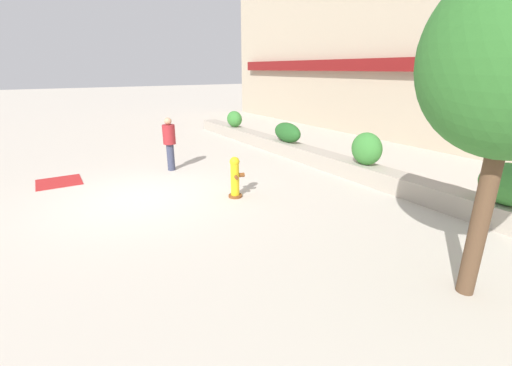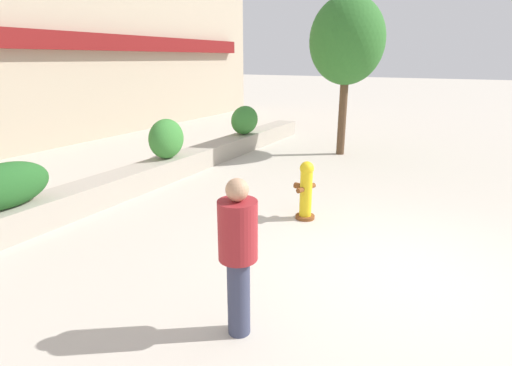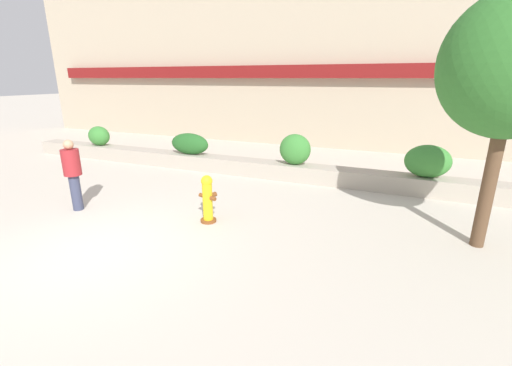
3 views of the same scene
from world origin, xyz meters
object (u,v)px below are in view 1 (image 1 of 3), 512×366
Objects in this scene: hedge_bush_0 at (234,119)px; hedge_bush_1 at (287,132)px; hedge_bush_3 at (509,185)px; pedestrian at (169,141)px; fire_hydrant at (235,177)px; hedge_bush_2 at (367,149)px.

hedge_bush_0 is 4.26m from hedge_bush_1.
pedestrian is (-7.85, -4.53, 0.04)m from hedge_bush_3.
hedge_bush_1 reaches higher than fire_hydrant.
hedge_bush_3 is 0.68× the size of pedestrian.
pedestrian is (3.97, -4.53, 0.11)m from hedge_bush_0.
hedge_bush_1 is 7.56m from hedge_bush_3.
hedge_bush_1 is 4.98m from fire_hydrant.
hedge_bush_2 reaches higher than hedge_bush_0.
hedge_bush_0 is at bearing 180.00° from hedge_bush_3.
hedge_bush_0 is at bearing 180.00° from hedge_bush_1.
pedestrian reaches higher than fire_hydrant.
hedge_bush_3 reaches higher than fire_hydrant.
hedge_bush_2 is at bearing 47.61° from pedestrian.
hedge_bush_2 is at bearing 180.00° from hedge_bush_3.
pedestrian is at bearing -132.39° from hedge_bush_2.
hedge_bush_1 is at bearing 127.63° from fire_hydrant.
pedestrian reaches higher than hedge_bush_3.
pedestrian is at bearing -150.00° from hedge_bush_3.
hedge_bush_2 is 3.71m from hedge_bush_3.
hedge_bush_2 is 0.83× the size of hedge_bush_3.
hedge_bush_2 is at bearing 78.32° from fire_hydrant.
fire_hydrant is (-4.53, -3.94, -0.39)m from hedge_bush_3.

